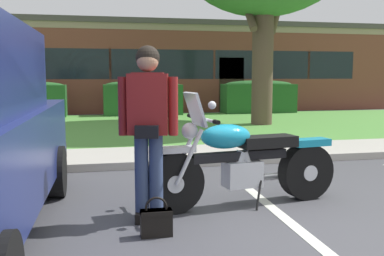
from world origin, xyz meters
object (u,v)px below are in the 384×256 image
(motorcycle, at_px, (250,161))
(hedge_left, at_px, (13,99))
(rider_person, at_px, (148,121))
(handbag, at_px, (156,220))
(hedge_center_left, at_px, (143,98))
(brick_building, at_px, (107,68))
(hedge_center_right, at_px, (258,96))

(motorcycle, xyz_separation_m, hedge_left, (-4.29, 10.89, 0.16))
(motorcycle, bearing_deg, rider_person, -165.28)
(rider_person, bearing_deg, handbag, -88.48)
(hedge_center_left, distance_m, brick_building, 6.68)
(hedge_center_right, bearing_deg, handbag, -114.62)
(motorcycle, distance_m, rider_person, 1.29)
(brick_building, bearing_deg, handbag, -90.11)
(hedge_center_left, distance_m, hedge_center_right, 4.24)
(hedge_center_left, relative_size, hedge_center_right, 1.01)
(handbag, height_order, brick_building, brick_building)
(hedge_left, distance_m, hedge_center_right, 8.48)
(motorcycle, height_order, brick_building, brick_building)
(motorcycle, bearing_deg, hedge_left, 111.53)
(motorcycle, xyz_separation_m, handbag, (-1.14, -0.74, -0.34))
(motorcycle, bearing_deg, hedge_center_left, 90.28)
(handbag, relative_size, hedge_center_right, 0.14)
(hedge_left, height_order, hedge_center_right, same)
(handbag, bearing_deg, brick_building, 89.89)
(motorcycle, relative_size, handbag, 6.21)
(rider_person, height_order, handbag, rider_person)
(brick_building, bearing_deg, motorcycle, -86.38)
(rider_person, height_order, brick_building, brick_building)
(motorcycle, height_order, hedge_center_right, motorcycle)
(rider_person, relative_size, hedge_center_left, 0.64)
(hedge_center_right, bearing_deg, hedge_center_left, 180.00)
(hedge_center_left, bearing_deg, hedge_left, -180.00)
(rider_person, height_order, hedge_center_right, rider_person)
(hedge_left, height_order, brick_building, brick_building)
(motorcycle, bearing_deg, hedge_center_right, 68.95)
(motorcycle, bearing_deg, brick_building, 93.62)
(motorcycle, distance_m, brick_building, 17.47)
(hedge_center_left, xyz_separation_m, hedge_center_right, (4.24, 0.00, -0.00))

